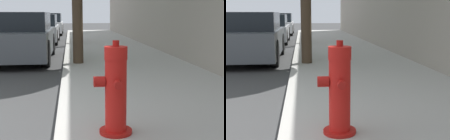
# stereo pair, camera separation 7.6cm
# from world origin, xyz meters

# --- Properties ---
(sidewalk_slab) EXTENTS (3.14, 40.00, 0.11)m
(sidewalk_slab) POSITION_xyz_m (3.36, 0.00, 0.06)
(sidewalk_slab) COLOR #A8A59E
(sidewalk_slab) RESTS_ON ground_plane
(fire_hydrant) EXTENTS (0.40, 0.41, 0.96)m
(fire_hydrant) POSITION_xyz_m (2.42, -0.24, 0.56)
(fire_hydrant) COLOR #A91511
(fire_hydrant) RESTS_ON sidewalk_slab
(parked_car_near) EXTENTS (1.70, 3.93, 1.37)m
(parked_car_near) POSITION_xyz_m (0.60, 5.81, 0.67)
(parked_car_near) COLOR #4C5156
(parked_car_near) RESTS_ON ground_plane
(parked_car_mid) EXTENTS (1.84, 3.94, 1.29)m
(parked_car_mid) POSITION_xyz_m (0.52, 11.29, 0.63)
(parked_car_mid) COLOR #B7B7BC
(parked_car_mid) RESTS_ON ground_plane
(parked_car_far) EXTENTS (1.74, 3.89, 1.35)m
(parked_car_far) POSITION_xyz_m (0.64, 16.98, 0.65)
(parked_car_far) COLOR silver
(parked_car_far) RESTS_ON ground_plane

